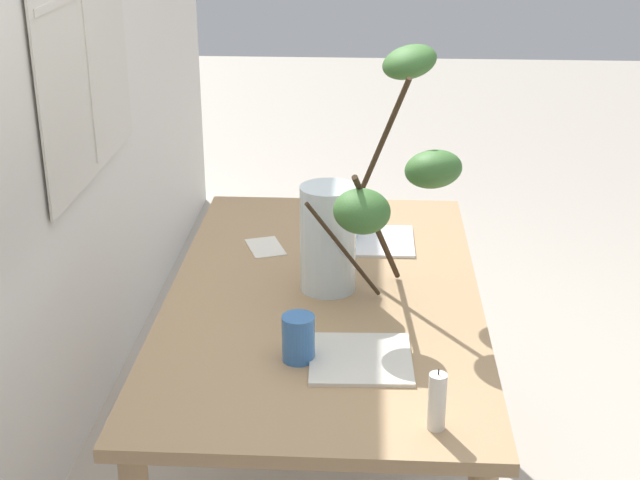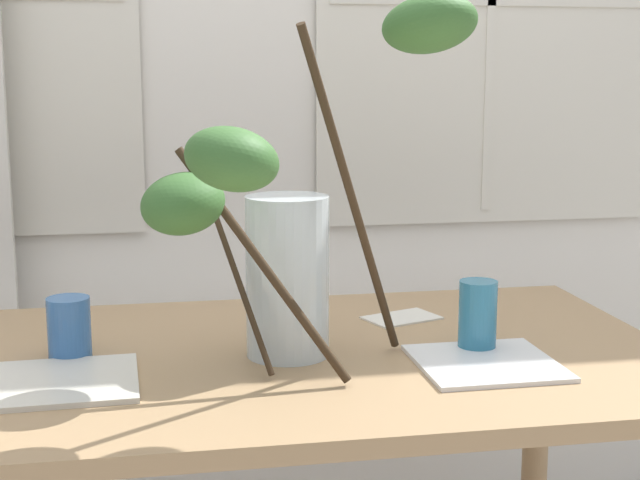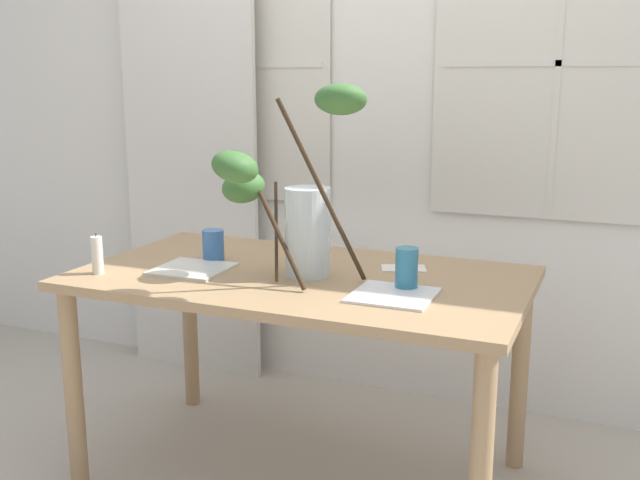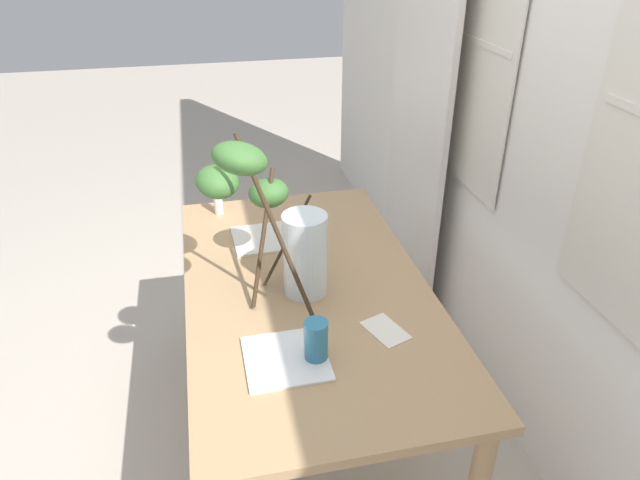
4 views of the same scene
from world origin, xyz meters
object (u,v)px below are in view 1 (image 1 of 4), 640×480
(dining_table, at_px, (324,323))
(vase_with_branches, at_px, (357,207))
(drinking_glass_blue_right, at_px, (346,220))
(plate_square_left, at_px, (361,359))
(plate_square_right, at_px, (374,241))
(drinking_glass_blue_left, at_px, (298,338))
(pillar_candle, at_px, (437,402))

(dining_table, xyz_separation_m, vase_with_branches, (0.01, -0.09, 0.34))
(vase_with_branches, bearing_deg, drinking_glass_blue_right, 5.89)
(vase_with_branches, bearing_deg, plate_square_left, -176.86)
(plate_square_left, height_order, plate_square_right, plate_square_left)
(dining_table, distance_m, drinking_glass_blue_left, 0.40)
(vase_with_branches, distance_m, plate_square_right, 0.43)
(drinking_glass_blue_left, relative_size, plate_square_left, 0.47)
(plate_square_right, bearing_deg, drinking_glass_blue_right, 80.57)
(plate_square_right, bearing_deg, plate_square_left, 177.67)
(drinking_glass_blue_left, bearing_deg, pillar_candle, -131.09)
(drinking_glass_blue_left, height_order, plate_square_right, drinking_glass_blue_left)
(drinking_glass_blue_left, distance_m, pillar_candle, 0.41)
(dining_table, relative_size, drinking_glass_blue_left, 13.25)
(vase_with_branches, relative_size, drinking_glass_blue_left, 5.79)
(vase_with_branches, height_order, drinking_glass_blue_right, vase_with_branches)
(drinking_glass_blue_right, distance_m, pillar_candle, 1.04)
(dining_table, xyz_separation_m, plate_square_left, (-0.37, -0.11, 0.10))
(plate_square_right, bearing_deg, pillar_candle, -172.58)
(drinking_glass_blue_right, bearing_deg, pillar_candle, -167.84)
(dining_table, relative_size, plate_square_right, 6.14)
(dining_table, height_order, drinking_glass_blue_left, drinking_glass_blue_left)
(drinking_glass_blue_right, relative_size, pillar_candle, 0.96)
(drinking_glass_blue_left, distance_m, drinking_glass_blue_right, 0.76)
(dining_table, distance_m, plate_square_right, 0.40)
(drinking_glass_blue_right, bearing_deg, plate_square_right, -99.43)
(dining_table, distance_m, plate_square_left, 0.40)
(vase_with_branches, relative_size, plate_square_right, 2.68)
(drinking_glass_blue_right, distance_m, plate_square_right, 0.11)
(plate_square_left, bearing_deg, drinking_glass_blue_right, 4.51)
(drinking_glass_blue_right, height_order, plate_square_left, drinking_glass_blue_right)
(dining_table, height_order, pillar_candle, pillar_candle)
(vase_with_branches, relative_size, plate_square_left, 2.73)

